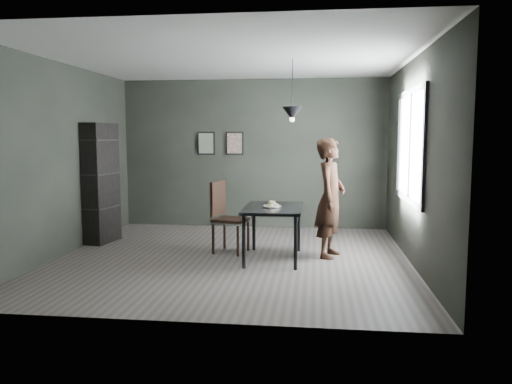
# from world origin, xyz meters

# --- Properties ---
(ground) EXTENTS (5.00, 5.00, 0.00)m
(ground) POSITION_xyz_m (0.00, 0.00, 0.00)
(ground) COLOR #3A3532
(ground) RESTS_ON ground
(back_wall) EXTENTS (5.00, 0.10, 2.80)m
(back_wall) POSITION_xyz_m (0.00, 2.50, 1.40)
(back_wall) COLOR black
(back_wall) RESTS_ON ground
(ceiling) EXTENTS (5.00, 5.00, 0.02)m
(ceiling) POSITION_xyz_m (0.00, 0.00, 2.80)
(ceiling) COLOR silver
(ceiling) RESTS_ON ground
(window_assembly) EXTENTS (0.04, 1.96, 1.56)m
(window_assembly) POSITION_xyz_m (2.47, 0.20, 1.60)
(window_assembly) COLOR white
(window_assembly) RESTS_ON ground
(cafe_table) EXTENTS (0.80, 1.20, 0.75)m
(cafe_table) POSITION_xyz_m (0.60, 0.00, 0.67)
(cafe_table) COLOR black
(cafe_table) RESTS_ON ground
(white_plate) EXTENTS (0.23, 0.23, 0.01)m
(white_plate) POSITION_xyz_m (0.59, -0.03, 0.76)
(white_plate) COLOR white
(white_plate) RESTS_ON cafe_table
(donut_pile) EXTENTS (0.17, 0.18, 0.08)m
(donut_pile) POSITION_xyz_m (0.59, -0.03, 0.79)
(donut_pile) COLOR beige
(donut_pile) RESTS_ON white_plate
(woman) EXTENTS (0.56, 0.71, 1.71)m
(woman) POSITION_xyz_m (1.40, 0.26, 0.86)
(woman) COLOR black
(woman) RESTS_ON ground
(wood_chair) EXTENTS (0.56, 0.56, 1.07)m
(wood_chair) POSITION_xyz_m (-0.16, 0.36, 0.61)
(wood_chair) COLOR black
(wood_chair) RESTS_ON ground
(shelf_unit) EXTENTS (0.47, 0.70, 1.94)m
(shelf_unit) POSITION_xyz_m (-2.32, 0.83, 0.97)
(shelf_unit) COLOR black
(shelf_unit) RESTS_ON ground
(pendant_lamp) EXTENTS (0.28, 0.28, 0.86)m
(pendant_lamp) POSITION_xyz_m (0.85, 0.10, 2.05)
(pendant_lamp) COLOR black
(pendant_lamp) RESTS_ON ground
(framed_print_left) EXTENTS (0.34, 0.04, 0.44)m
(framed_print_left) POSITION_xyz_m (-0.90, 2.47, 1.60)
(framed_print_left) COLOR black
(framed_print_left) RESTS_ON ground
(framed_print_right) EXTENTS (0.34, 0.04, 0.44)m
(framed_print_right) POSITION_xyz_m (-0.35, 2.47, 1.60)
(framed_print_right) COLOR black
(framed_print_right) RESTS_ON ground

